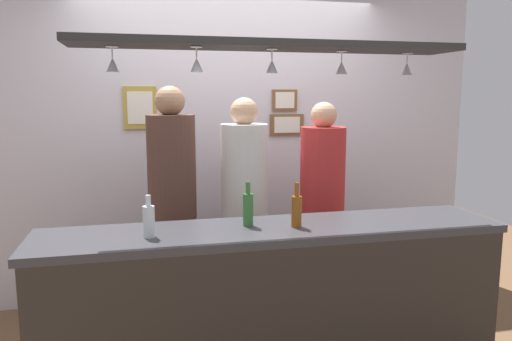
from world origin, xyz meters
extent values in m
cube|color=silver|center=(0.00, 1.10, 1.30)|extent=(4.40, 0.06, 2.60)
cube|color=#38383D|center=(0.00, -0.35, 0.93)|extent=(2.70, 0.55, 0.04)
cube|color=#2D2823|center=(0.00, -0.60, 0.45)|extent=(2.65, 0.04, 0.91)
cube|color=black|center=(0.00, -0.30, 1.98)|extent=(2.20, 0.36, 0.04)
cylinder|color=silver|center=(-0.86, -0.27, 1.96)|extent=(0.06, 0.06, 0.00)
cylinder|color=silver|center=(-0.86, -0.27, 1.93)|extent=(0.01, 0.01, 0.06)
cone|color=silver|center=(-0.86, -0.27, 1.87)|extent=(0.07, 0.07, 0.08)
cylinder|color=silver|center=(-0.43, -0.36, 1.96)|extent=(0.06, 0.06, 0.00)
cylinder|color=silver|center=(-0.43, -0.36, 1.93)|extent=(0.01, 0.01, 0.06)
cone|color=silver|center=(-0.43, -0.36, 1.87)|extent=(0.07, 0.07, 0.08)
cylinder|color=silver|center=(-0.01, -0.32, 1.96)|extent=(0.06, 0.06, 0.00)
cylinder|color=silver|center=(-0.01, -0.32, 1.93)|extent=(0.01, 0.01, 0.06)
cone|color=silver|center=(-0.01, -0.32, 1.87)|extent=(0.07, 0.07, 0.08)
cylinder|color=silver|center=(0.42, -0.29, 1.96)|extent=(0.06, 0.06, 0.00)
cylinder|color=silver|center=(0.42, -0.29, 1.93)|extent=(0.01, 0.01, 0.06)
cone|color=silver|center=(0.42, -0.29, 1.87)|extent=(0.07, 0.07, 0.08)
cylinder|color=silver|center=(0.86, -0.25, 1.96)|extent=(0.06, 0.06, 0.00)
cylinder|color=silver|center=(0.86, -0.25, 1.93)|extent=(0.01, 0.01, 0.06)
cone|color=silver|center=(0.86, -0.25, 1.87)|extent=(0.07, 0.07, 0.08)
cube|color=#2D334C|center=(-0.53, 0.44, 0.42)|extent=(0.17, 0.18, 0.84)
cylinder|color=brown|center=(-0.53, 0.44, 1.21)|extent=(0.34, 0.34, 0.73)
sphere|color=#9E7556|center=(-0.53, 0.44, 1.67)|extent=(0.21, 0.21, 0.21)
cube|color=#2D334C|center=(-0.01, 0.44, 0.40)|extent=(0.17, 0.18, 0.80)
cylinder|color=white|center=(-0.01, 0.44, 1.15)|extent=(0.34, 0.34, 0.70)
sphere|color=tan|center=(-0.01, 0.44, 1.59)|extent=(0.20, 0.20, 0.20)
cube|color=#2D334C|center=(0.60, 0.44, 0.39)|extent=(0.17, 0.18, 0.79)
cylinder|color=red|center=(0.60, 0.44, 1.13)|extent=(0.34, 0.34, 0.69)
sphere|color=tan|center=(0.60, 0.44, 1.56)|extent=(0.20, 0.20, 0.20)
cylinder|color=silver|center=(-0.70, -0.40, 1.04)|extent=(0.06, 0.06, 0.17)
cylinder|color=silver|center=(-0.70, -0.40, 1.15)|extent=(0.03, 0.03, 0.06)
cylinder|color=brown|center=(0.13, -0.38, 1.04)|extent=(0.06, 0.06, 0.18)
cylinder|color=brown|center=(0.13, -0.38, 1.17)|extent=(0.03, 0.03, 0.08)
cylinder|color=#336B2D|center=(-0.14, -0.29, 1.05)|extent=(0.06, 0.06, 0.19)
cylinder|color=#336B2D|center=(-0.14, -0.29, 1.18)|extent=(0.03, 0.03, 0.07)
cube|color=brown|center=(0.50, 1.06, 1.46)|extent=(0.30, 0.02, 0.18)
cube|color=white|center=(0.50, 1.05, 1.46)|extent=(0.23, 0.01, 0.14)
cube|color=brown|center=(0.47, 1.06, 1.67)|extent=(0.22, 0.02, 0.18)
cube|color=white|center=(0.47, 1.05, 1.67)|extent=(0.17, 0.01, 0.14)
cube|color=#B29338|center=(-0.73, 1.06, 1.61)|extent=(0.26, 0.02, 0.34)
cube|color=white|center=(-0.73, 1.05, 1.61)|extent=(0.20, 0.01, 0.26)
camera|label=1|loc=(-0.72, -3.00, 1.71)|focal=34.31mm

